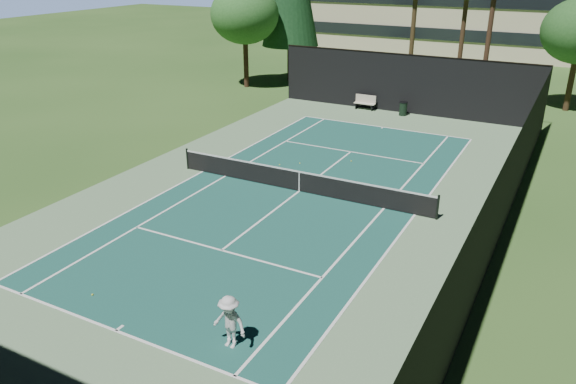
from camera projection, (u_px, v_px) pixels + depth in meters
name	position (u px, v px, depth m)	size (l,w,h in m)	color
ground	(299.00, 192.00, 26.07)	(160.00, 160.00, 0.00)	#2F541F
apron_slab	(299.00, 191.00, 26.07)	(18.00, 32.00, 0.01)	#64885F
court_surface	(299.00, 191.00, 26.07)	(10.97, 23.77, 0.01)	#195046
court_lines	(299.00, 191.00, 26.07)	(11.07, 23.87, 0.01)	white
tennis_net	(299.00, 180.00, 25.86)	(12.90, 0.10, 1.10)	black
fence	(300.00, 150.00, 25.34)	(18.04, 32.05, 4.03)	black
player	(229.00, 322.00, 15.47)	(1.05, 0.60, 1.62)	silver
tennis_ball_a	(92.00, 295.00, 18.10)	(0.07, 0.07, 0.07)	gold
tennis_ball_b	(300.00, 163.00, 29.52)	(0.07, 0.07, 0.07)	#E7F337
tennis_ball_c	(351.00, 161.00, 29.82)	(0.07, 0.07, 0.07)	#CCD730
tennis_ball_d	(280.00, 165.00, 29.32)	(0.07, 0.07, 0.07)	#CBDF32
park_bench	(365.00, 102.00, 39.69)	(1.50, 0.45, 1.02)	beige
trash_bin	(403.00, 109.00, 38.22)	(0.56, 0.56, 0.95)	black
decid_tree_c	(245.00, 15.00, 44.50)	(5.44, 5.44, 8.09)	#42281C
campus_building	(487.00, 13.00, 61.86)	(40.50, 12.50, 8.30)	beige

